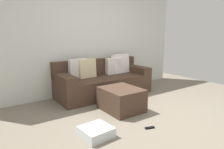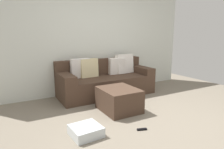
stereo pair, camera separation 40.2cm
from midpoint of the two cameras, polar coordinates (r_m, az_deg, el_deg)
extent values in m
plane|color=slate|center=(3.42, 14.25, -13.22)|extent=(6.74, 6.74, 0.00)
cube|color=silver|center=(4.90, -2.73, 9.68)|extent=(5.19, 0.10, 2.51)
cube|color=#473326|center=(4.66, 0.91, -3.28)|extent=(2.20, 0.87, 0.44)
cube|color=#473326|center=(4.86, -1.06, 2.28)|extent=(2.20, 0.19, 0.38)
cube|color=#473326|center=(4.20, -10.69, -0.91)|extent=(0.25, 0.87, 0.16)
cube|color=#473326|center=(5.14, 10.39, 1.37)|extent=(0.25, 0.87, 0.16)
cube|color=white|center=(4.47, -6.56, 1.75)|extent=(0.44, 0.16, 0.44)
cube|color=beige|center=(4.54, -4.17, 1.85)|extent=(0.43, 0.20, 0.43)
cube|color=white|center=(5.02, 5.88, 3.07)|extent=(0.49, 0.21, 0.49)
cube|color=white|center=(4.90, 3.70, 2.41)|extent=(0.40, 0.18, 0.40)
cube|color=#473326|center=(3.74, 5.06, -7.20)|extent=(0.64, 0.75, 0.42)
cube|color=silver|center=(2.91, -3.43, -15.92)|extent=(0.43, 0.43, 0.14)
cube|color=black|center=(3.14, 12.35, -15.18)|extent=(0.16, 0.09, 0.02)
camera|label=1|loc=(0.20, -87.19, 0.57)|focal=31.90mm
camera|label=2|loc=(0.20, 92.81, -0.57)|focal=31.90mm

